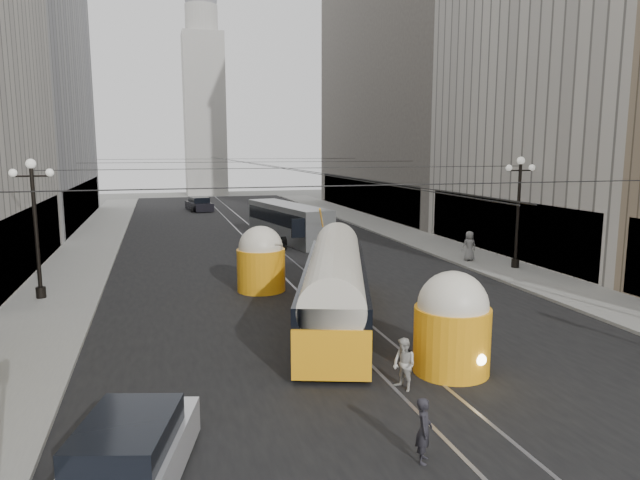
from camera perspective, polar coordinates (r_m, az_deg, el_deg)
ground at (r=14.21m, az=18.03°, el=-20.66°), size 170.00×170.00×0.00m
road at (r=43.79m, az=-6.18°, el=-0.10°), size 20.00×85.00×0.02m
sidewalk_left at (r=46.90m, az=-21.54°, el=0.02°), size 4.00×72.00×0.15m
sidewalk_right at (r=50.42m, az=6.70°, el=1.19°), size 4.00×72.00×0.15m
rail_left at (r=43.67m, az=-7.15°, el=-0.14°), size 0.12×85.00×0.04m
rail_right at (r=43.91m, az=-5.22°, el=-0.05°), size 0.12×85.00×0.04m
building_left_far at (r=59.99m, az=-29.09°, el=15.03°), size 12.60×28.60×28.60m
building_right_far at (r=64.84m, az=9.59°, el=17.27°), size 12.60×32.60×32.60m
distant_tower at (r=90.77m, az=-11.54°, el=13.98°), size 6.00×6.00×31.36m
lamppost_left_mid at (r=28.84m, az=-26.59°, el=1.75°), size 1.86×0.44×6.37m
lamppost_right_mid at (r=34.52m, az=19.23°, el=3.26°), size 1.86×0.44×6.37m
catenary at (r=42.27m, az=-5.93°, el=7.60°), size 25.00×72.00×0.23m
streetcar at (r=22.93m, az=1.52°, el=-4.39°), size 6.30×14.40×3.28m
city_bus at (r=43.45m, az=-3.20°, el=1.91°), size 4.41×11.32×2.79m
sedan_silver at (r=13.06m, az=-18.65°, el=-20.04°), size 3.16×5.17×1.52m
sedan_white_far at (r=54.44m, az=-4.34°, el=2.41°), size 3.35×4.88×1.43m
sedan_dark_far at (r=66.27m, az=-11.99°, el=3.49°), size 2.97×5.27×1.57m
pedestrian_crossing_a at (r=13.58m, az=10.36°, el=-18.20°), size 0.58×0.66×1.51m
pedestrian_crossing_b at (r=17.07m, az=8.40°, el=-12.21°), size 0.80×0.91×1.55m
pedestrian_sidewalk_right at (r=36.17m, az=14.70°, el=-0.58°), size 0.91×0.58×1.83m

